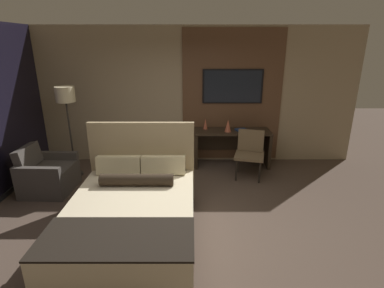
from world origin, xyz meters
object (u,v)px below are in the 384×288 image
object	(u,v)px
vase_tall	(227,126)
vase_short	(204,124)
book	(239,130)
bed	(131,214)
armchair_by_window	(46,176)
desk	(230,142)
floor_lamp	(64,102)
tv	(231,86)
desk_chair	(249,150)

from	to	relation	value
vase_tall	vase_short	distance (m)	0.49
vase_short	book	xyz separation A→B (m)	(0.72, -0.10, -0.09)
bed	armchair_by_window	xyz separation A→B (m)	(-1.73, 1.31, -0.05)
desk	floor_lamp	bearing A→B (deg)	-170.49
book	floor_lamp	bearing A→B (deg)	-171.29
armchair_by_window	floor_lamp	bearing A→B (deg)	-16.53
tv	desk_chair	world-z (taller)	tv
bed	book	world-z (taller)	bed
desk_chair	vase_tall	distance (m)	0.68
tv	bed	bearing A→B (deg)	-120.73
tv	book	xyz separation A→B (m)	(0.17, -0.25, -0.84)
tv	vase_tall	distance (m)	0.82
bed	vase_tall	distance (m)	2.87
bed	tv	bearing A→B (deg)	59.27
desk_chair	tv	bearing A→B (deg)	124.00
vase_short	floor_lamp	bearing A→B (deg)	-166.79
vase_tall	bed	bearing A→B (deg)	-122.46
bed	armchair_by_window	distance (m)	2.16
tv	vase_tall	xyz separation A→B (m)	(-0.11, -0.34, -0.74)
desk	book	world-z (taller)	book
tv	floor_lamp	xyz separation A→B (m)	(-3.12, -0.75, -0.17)
desk	vase_tall	size ratio (longest dim) A/B	6.25
desk	desk_chair	world-z (taller)	desk_chair
armchair_by_window	book	size ratio (longest dim) A/B	3.26
desk	vase_tall	distance (m)	0.41
desk_chair	vase_tall	xyz separation A→B (m)	(-0.38, 0.44, 0.36)
desk	vase_short	distance (m)	0.67
bed	vase_tall	xyz separation A→B (m)	(1.51, 2.37, 0.56)
armchair_by_window	vase_tall	xyz separation A→B (m)	(3.23, 1.07, 0.61)
desk	vase_short	world-z (taller)	vase_short
desk_chair	floor_lamp	bearing A→B (deg)	-166.20
book	desk_chair	bearing A→B (deg)	-78.81
floor_lamp	vase_tall	size ratio (longest dim) A/B	6.98
tv	book	world-z (taller)	tv
desk	tv	bearing A→B (deg)	90.00
desk	tv	distance (m)	1.14
tv	vase_short	xyz separation A→B (m)	(-0.55, -0.15, -0.75)
desk_chair	armchair_by_window	xyz separation A→B (m)	(-3.62, -0.63, -0.25)
desk_chair	armchair_by_window	bearing A→B (deg)	-155.87
vase_short	vase_tall	bearing A→B (deg)	-23.63
armchair_by_window	vase_short	size ratio (longest dim) A/B	3.82
floor_lamp	book	xyz separation A→B (m)	(3.29, 0.50, -0.67)
floor_lamp	vase_tall	world-z (taller)	floor_lamp
floor_lamp	vase_short	bearing A→B (deg)	13.21
vase_tall	floor_lamp	bearing A→B (deg)	-172.28
desk_chair	book	distance (m)	0.60
desk	armchair_by_window	bearing A→B (deg)	-160.54
vase_tall	book	size ratio (longest dim) A/B	0.96
vase_tall	vase_short	bearing A→B (deg)	156.37
desk	desk_chair	distance (m)	0.62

